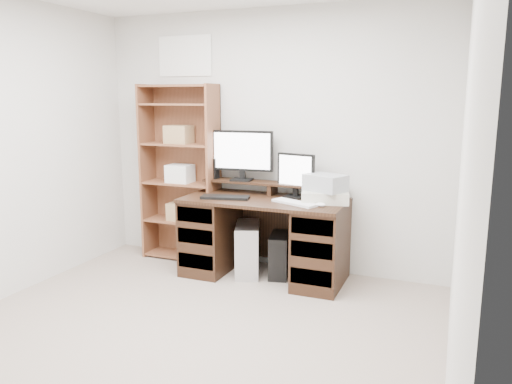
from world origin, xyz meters
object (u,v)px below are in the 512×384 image
Objects in this scene: desk at (264,236)px; bookshelf at (181,171)px; monitor_wide at (242,153)px; printer at (325,197)px; monitor_small at (296,174)px; tower_black at (280,255)px; tower_silver at (248,249)px.

desk is 1.15m from bookshelf.
bookshelf is (-1.00, 0.21, 0.53)m from desk.
monitor_wide reaches higher than printer.
monitor_small is 0.79m from tower_black.
tower_silver is 1.09m from bookshelf.
printer is (0.87, -0.15, -0.34)m from monitor_wide.
monitor_small is 1.00× the size of printer.
monitor_wide is at bearing -172.70° from monitor_small.
tower_black is (0.44, -0.13, -0.94)m from monitor_wide.
printer is at bearing -14.66° from monitor_wide.
tower_black is at bearing -7.90° from tower_silver.
monitor_wide is at bearing 150.08° from tower_black.
tower_black is 1.35m from bookshelf.
printer is at bearing 5.63° from desk.
monitor_wide is 1.26× the size of tower_silver.
printer reaches higher than tower_silver.
tower_silver is 1.14× the size of tower_black.
printer is at bearing -15.48° from tower_black.
tower_black is 0.24× the size of bookshelf.
tower_black is at bearing 30.37° from desk.
monitor_wide reaches higher than tower_black.
desk is 0.83× the size of bookshelf.
monitor_wide reaches higher than tower_silver.
desk is 3.66× the size of printer.
monitor_small reaches higher than printer.
printer is 0.84× the size of tower_silver.
monitor_small reaches higher than tower_silver.
desk is at bearing -22.67° from tower_silver.
tower_silver is 0.27× the size of bookshelf.
printer reaches higher than tower_black.
tower_silver is 0.31m from tower_black.
monitor_wide is 1.49× the size of monitor_small.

